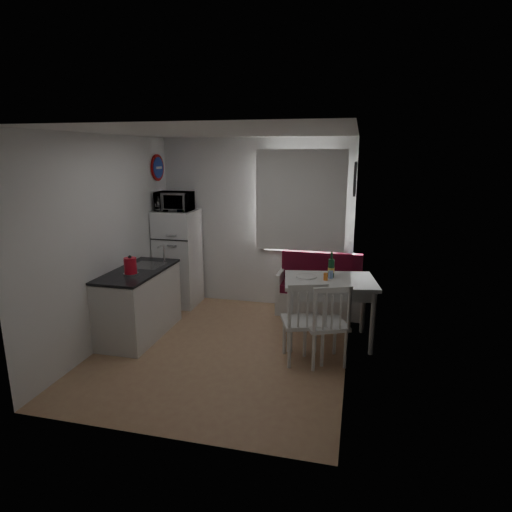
# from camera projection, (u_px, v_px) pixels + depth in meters

# --- Properties ---
(floor) EXTENTS (3.00, 3.50, 0.02)m
(floor) POSITION_uv_depth(u_px,v_px,m) (223.00, 349.00, 5.33)
(floor) COLOR #AD7D5C
(floor) RESTS_ON ground
(ceiling) EXTENTS (3.00, 3.50, 0.02)m
(ceiling) POSITION_uv_depth(u_px,v_px,m) (219.00, 132.00, 4.71)
(ceiling) COLOR white
(ceiling) RESTS_ON wall_back
(wall_back) EXTENTS (3.00, 0.02, 2.60)m
(wall_back) POSITION_uv_depth(u_px,v_px,m) (256.00, 223.00, 6.67)
(wall_back) COLOR white
(wall_back) RESTS_ON floor
(wall_front) EXTENTS (3.00, 0.02, 2.60)m
(wall_front) POSITION_uv_depth(u_px,v_px,m) (152.00, 294.00, 3.37)
(wall_front) COLOR white
(wall_front) RESTS_ON floor
(wall_left) EXTENTS (0.02, 3.50, 2.60)m
(wall_left) POSITION_uv_depth(u_px,v_px,m) (107.00, 241.00, 5.36)
(wall_left) COLOR white
(wall_left) RESTS_ON floor
(wall_right) EXTENTS (0.02, 3.50, 2.60)m
(wall_right) POSITION_uv_depth(u_px,v_px,m) (352.00, 254.00, 4.68)
(wall_right) COLOR white
(wall_right) RESTS_ON floor
(window) EXTENTS (1.22, 0.06, 1.47)m
(window) POSITION_uv_depth(u_px,v_px,m) (301.00, 204.00, 6.41)
(window) COLOR silver
(window) RESTS_ON wall_back
(curtain) EXTENTS (1.35, 0.02, 1.50)m
(curtain) POSITION_uv_depth(u_px,v_px,m) (300.00, 201.00, 6.33)
(curtain) COLOR white
(curtain) RESTS_ON wall_back
(kitchen_counter) EXTENTS (0.62, 1.32, 1.16)m
(kitchen_counter) POSITION_uv_depth(u_px,v_px,m) (140.00, 302.00, 5.64)
(kitchen_counter) COLOR silver
(kitchen_counter) RESTS_ON floor
(wall_sign) EXTENTS (0.03, 0.40, 0.40)m
(wall_sign) POSITION_uv_depth(u_px,v_px,m) (158.00, 168.00, 6.52)
(wall_sign) COLOR #1B39A5
(wall_sign) RESTS_ON wall_left
(picture_frame) EXTENTS (0.04, 0.52, 0.42)m
(picture_frame) POSITION_uv_depth(u_px,v_px,m) (355.00, 178.00, 5.54)
(picture_frame) COLOR black
(picture_frame) RESTS_ON wall_right
(bench) EXTENTS (1.27, 0.49, 0.91)m
(bench) POSITION_uv_depth(u_px,v_px,m) (320.00, 294.00, 6.44)
(bench) COLOR silver
(bench) RESTS_ON floor
(dining_table) EXTENTS (1.23, 0.96, 0.84)m
(dining_table) POSITION_uv_depth(u_px,v_px,m) (330.00, 287.00, 5.36)
(dining_table) COLOR silver
(dining_table) RESTS_ON floor
(chair_left) EXTENTS (0.59, 0.58, 0.53)m
(chair_left) POSITION_uv_depth(u_px,v_px,m) (302.00, 314.00, 4.81)
(chair_left) COLOR silver
(chair_left) RESTS_ON floor
(chair_right) EXTENTS (0.60, 0.60, 0.53)m
(chair_right) POSITION_uv_depth(u_px,v_px,m) (325.00, 316.00, 4.75)
(chair_right) COLOR silver
(chair_right) RESTS_ON floor
(fridge) EXTENTS (0.60, 0.60, 1.51)m
(fridge) POSITION_uv_depth(u_px,v_px,m) (178.00, 258.00, 6.74)
(fridge) COLOR white
(fridge) RESTS_ON floor
(microwave) EXTENTS (0.52, 0.35, 0.29)m
(microwave) POSITION_uv_depth(u_px,v_px,m) (174.00, 201.00, 6.48)
(microwave) COLOR white
(microwave) RESTS_ON fridge
(kettle) EXTENTS (0.18, 0.18, 0.24)m
(kettle) POSITION_uv_depth(u_px,v_px,m) (130.00, 266.00, 5.26)
(kettle) COLOR red
(kettle) RESTS_ON kitchen_counter
(wine_bottle) EXTENTS (0.08, 0.08, 0.33)m
(wine_bottle) POSITION_uv_depth(u_px,v_px,m) (331.00, 265.00, 5.39)
(wine_bottle) COLOR #154424
(wine_bottle) RESTS_ON dining_table
(drinking_glass_orange) EXTENTS (0.05, 0.05, 0.09)m
(drinking_glass_orange) POSITION_uv_depth(u_px,v_px,m) (326.00, 277.00, 5.29)
(drinking_glass_orange) COLOR orange
(drinking_glass_orange) RESTS_ON dining_table
(drinking_glass_blue) EXTENTS (0.06, 0.06, 0.10)m
(drinking_glass_blue) POSITION_uv_depth(u_px,v_px,m) (331.00, 274.00, 5.37)
(drinking_glass_blue) COLOR #83A3DF
(drinking_glass_blue) RESTS_ON dining_table
(plate) EXTENTS (0.26, 0.26, 0.02)m
(plate) POSITION_uv_depth(u_px,v_px,m) (306.00, 277.00, 5.42)
(plate) COLOR white
(plate) RESTS_ON dining_table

